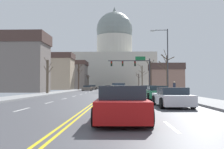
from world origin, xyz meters
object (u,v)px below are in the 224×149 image
(sedan_near_05, at_px, (122,104))
(sedan_oncoming_01, at_px, (93,87))
(street_lamp_right, at_px, (166,56))
(sedan_near_03, at_px, (157,93))
(sedan_near_04, at_px, (172,98))
(sedan_oncoming_00, at_px, (87,88))
(sedan_near_00, at_px, (120,89))
(sedan_oncoming_02, at_px, (108,87))
(bicycle_parked, at_px, (174,92))
(pedestrian_00, at_px, (174,87))
(pickup_truck_near_01, at_px, (119,89))
(sedan_near_02, at_px, (148,91))
(signal_gantry, at_px, (134,66))

(sedan_near_05, xyz_separation_m, sedan_oncoming_01, (-7.28, 57.51, -0.03))
(street_lamp_right, bearing_deg, sedan_oncoming_01, 110.80)
(sedan_near_03, bearing_deg, sedan_near_04, -91.54)
(sedan_near_04, relative_size, sedan_oncoming_00, 0.98)
(street_lamp_right, bearing_deg, sedan_near_00, 121.77)
(sedan_oncoming_01, relative_size, sedan_oncoming_02, 1.00)
(sedan_oncoming_00, relative_size, bicycle_parked, 2.48)
(sedan_near_05, bearing_deg, sedan_near_00, 89.91)
(sedan_near_03, distance_m, sedan_oncoming_02, 54.85)
(street_lamp_right, xyz_separation_m, pedestrian_00, (0.91, -0.86, -4.10))
(sedan_near_04, xyz_separation_m, sedan_oncoming_02, (-6.81, 61.76, -0.02))
(street_lamp_right, xyz_separation_m, sedan_oncoming_01, (-13.29, 34.98, -4.55))
(street_lamp_right, bearing_deg, pickup_truck_near_01, 150.26)
(sedan_near_02, distance_m, sedan_oncoming_00, 27.11)
(signal_gantry, relative_size, pedestrian_00, 4.79)
(signal_gantry, distance_m, sedan_near_04, 30.74)
(sedan_near_03, distance_m, sedan_near_05, 13.80)
(sedan_near_02, distance_m, sedan_oncoming_01, 39.07)
(bicycle_parked, bearing_deg, sedan_near_02, -153.35)
(sedan_near_05, relative_size, sedan_oncoming_00, 0.99)
(pedestrian_00, bearing_deg, sedan_near_00, 123.23)
(street_lamp_right, relative_size, bicycle_parked, 4.82)
(sedan_near_00, distance_m, sedan_oncoming_02, 35.82)
(sedan_near_03, bearing_deg, street_lamp_right, 74.00)
(signal_gantry, height_order, sedan_near_05, signal_gantry)
(signal_gantry, height_order, pickup_truck_near_01, signal_gantry)
(signal_gantry, distance_m, street_lamp_right, 14.29)
(signal_gantry, xyz_separation_m, bicycle_parked, (4.03, -14.79, -4.36))
(sedan_near_00, bearing_deg, sedan_near_03, -79.91)
(sedan_near_00, height_order, sedan_near_03, sedan_near_03)
(sedan_oncoming_01, bearing_deg, sedan_near_02, -74.17)
(sedan_oncoming_02, distance_m, pedestrian_00, 47.30)
(sedan_oncoming_00, relative_size, pedestrian_00, 2.66)
(sedan_near_02, height_order, sedan_near_03, sedan_near_02)
(sedan_near_02, height_order, bicycle_parked, sedan_near_02)
(sedan_oncoming_00, relative_size, sedan_oncoming_02, 0.97)
(sedan_near_03, xyz_separation_m, sedan_near_05, (-3.39, -13.38, 0.03))
(sedan_near_03, bearing_deg, bicycle_parked, 67.28)
(street_lamp_right, relative_size, sedan_near_05, 1.97)
(signal_gantry, bearing_deg, pickup_truck_near_01, -105.92)
(sedan_near_02, distance_m, sedan_oncoming_02, 48.37)
(sedan_oncoming_01, xyz_separation_m, bicycle_parked, (14.14, -35.84, -0.11))
(sedan_near_02, xyz_separation_m, sedan_near_03, (0.01, -6.54, -0.01))
(pickup_truck_near_01, height_order, sedan_oncoming_00, pickup_truck_near_01)
(sedan_near_04, relative_size, sedan_oncoming_02, 0.96)
(sedan_near_02, relative_size, sedan_oncoming_01, 1.04)
(sedan_near_04, height_order, sedan_oncoming_01, sedan_oncoming_01)
(sedan_near_00, height_order, sedan_near_02, sedan_near_02)
(street_lamp_right, distance_m, sedan_near_04, 17.36)
(sedan_near_04, xyz_separation_m, pedestrian_00, (3.73, 15.65, 0.48))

